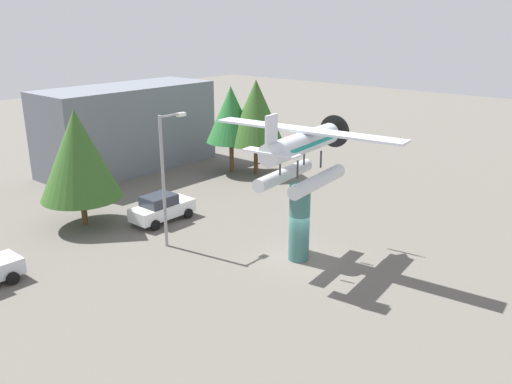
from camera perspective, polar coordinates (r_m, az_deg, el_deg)
name	(u,v)px	position (r m, az deg, el deg)	size (l,w,h in m)	color
ground_plane	(298,259)	(28.79, 4.57, -7.18)	(140.00, 140.00, 0.00)	#605B54
display_pedestal	(299,223)	(27.96, 4.68, -3.29)	(1.10, 1.10, 4.19)	#386B66
floatplane_monument	(303,152)	(26.93, 5.02, 4.28)	(7.03, 10.46, 4.00)	silver
car_mid_white	(162,208)	(34.11, -10.09, -1.68)	(4.20, 2.02, 1.76)	white
streetlight_primary	(166,171)	(29.38, -9.68, 2.21)	(1.84, 0.28, 7.45)	gray
storefront_building	(128,128)	(46.56, -13.59, 6.75)	(14.86, 5.87, 6.97)	slate
tree_east	(78,155)	(33.68, -18.57, 3.81)	(4.90, 4.90, 7.22)	brown
tree_center_back	(231,114)	(43.68, -2.70, 8.33)	(4.10, 4.10, 7.15)	brown
tree_far_east	(256,112)	(43.11, 0.00, 8.57)	(4.67, 4.67, 7.71)	brown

